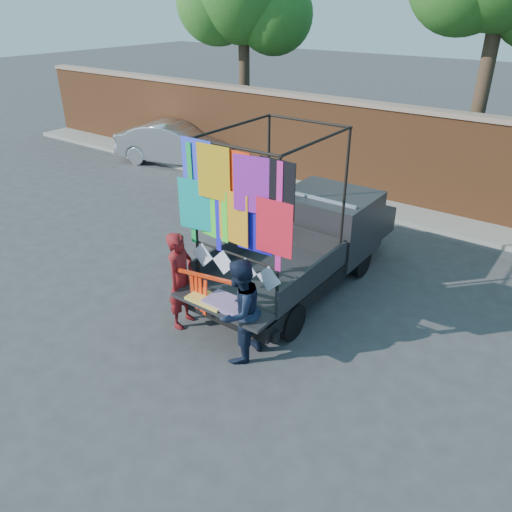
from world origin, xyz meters
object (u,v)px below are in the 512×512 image
Objects in this scene: sedan at (177,144)px; pickup_truck at (315,239)px; woman at (181,280)px; man at (239,311)px.

pickup_truck is at bearing -133.10° from sedan.
woman reaches higher than sedan.
man is at bearing -146.21° from sedan.
man is (0.39, -2.91, 0.04)m from pickup_truck.
man is at bearing -82.32° from pickup_truck.
woman is (-0.95, -2.76, 0.04)m from pickup_truck.
pickup_truck reaches higher than woman.
sedan is 9.48m from woman.
woman is (6.67, -6.73, 0.18)m from sedan.
woman is 1.35m from man.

